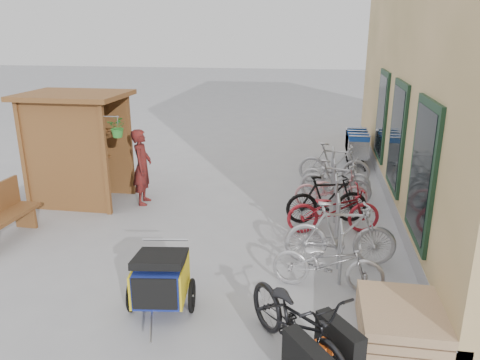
% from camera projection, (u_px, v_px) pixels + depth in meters
% --- Properties ---
extents(ground, '(80.00, 80.00, 0.00)m').
position_uv_depth(ground, '(195.00, 264.00, 7.64)').
color(ground, '#969698').
extents(kiosk, '(2.49, 1.65, 2.40)m').
position_uv_depth(kiosk, '(73.00, 133.00, 9.99)').
color(kiosk, brown).
rests_on(kiosk, ground).
extents(bike_rack, '(0.05, 5.35, 0.86)m').
position_uv_depth(bike_rack, '(336.00, 194.00, 9.38)').
color(bike_rack, '#A5A8AD').
rests_on(bike_rack, ground).
extents(pallet_stack, '(1.00, 1.20, 0.40)m').
position_uv_depth(pallet_stack, '(401.00, 321.00, 5.80)').
color(pallet_stack, tan).
rests_on(pallet_stack, ground).
extents(shopping_carts, '(0.56, 1.90, 1.01)m').
position_uv_depth(shopping_carts, '(356.00, 143.00, 13.26)').
color(shopping_carts, silver).
rests_on(shopping_carts, ground).
extents(child_trailer, '(0.94, 1.52, 0.88)m').
position_uv_depth(child_trailer, '(161.00, 278.00, 6.27)').
color(child_trailer, navy).
rests_on(child_trailer, ground).
extents(cargo_bike, '(1.69, 1.95, 1.01)m').
position_uv_depth(cargo_bike, '(299.00, 324.00, 5.27)').
color(cargo_bike, black).
rests_on(cargo_bike, ground).
extents(person_kiosk, '(0.46, 0.65, 1.66)m').
position_uv_depth(person_kiosk, '(142.00, 167.00, 10.10)').
color(person_kiosk, maroon).
rests_on(person_kiosk, ground).
extents(bike_0, '(1.68, 0.72, 0.86)m').
position_uv_depth(bike_0, '(328.00, 262.00, 6.81)').
color(bike_0, '#9E9DA2').
rests_on(bike_0, ground).
extents(bike_1, '(1.81, 0.61, 1.07)m').
position_uv_depth(bike_1, '(341.00, 234.00, 7.50)').
color(bike_1, '#9E9DA2').
rests_on(bike_1, ground).
extents(bike_2, '(1.83, 0.95, 0.91)m').
position_uv_depth(bike_2, '(333.00, 210.00, 8.71)').
color(bike_2, maroon).
rests_on(bike_2, ground).
extents(bike_3, '(1.68, 0.83, 0.97)m').
position_uv_depth(bike_3, '(327.00, 199.00, 9.15)').
color(bike_3, black).
rests_on(bike_3, ground).
extents(bike_4, '(1.56, 0.61, 0.81)m').
position_uv_depth(bike_4, '(331.00, 190.00, 9.95)').
color(bike_4, '#C47F84').
rests_on(bike_4, ground).
extents(bike_5, '(1.65, 0.81, 0.95)m').
position_uv_depth(bike_5, '(335.00, 182.00, 10.24)').
color(bike_5, '#9E9DA2').
rests_on(bike_5, ground).
extents(bike_6, '(1.71, 0.95, 0.85)m').
position_uv_depth(bike_6, '(336.00, 176.00, 10.84)').
color(bike_6, '#9E9DA2').
rests_on(bike_6, ground).
extents(bike_7, '(1.78, 0.71, 1.04)m').
position_uv_depth(bike_7, '(334.00, 164.00, 11.43)').
color(bike_7, '#9E9DA2').
rests_on(bike_7, ground).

